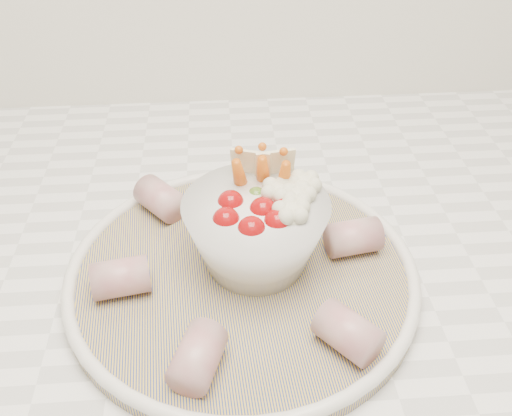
{
  "coord_description": "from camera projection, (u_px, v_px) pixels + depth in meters",
  "views": [
    {
      "loc": [
        -0.19,
        1.0,
        1.31
      ],
      "look_at": [
        -0.16,
        1.39,
        1.0
      ],
      "focal_mm": 40.0,
      "sensor_mm": 36.0,
      "label": 1
    }
  ],
  "objects": [
    {
      "name": "cured_meat_rolls",
      "position": [
        242.0,
        257.0,
        0.52
      ],
      "size": [
        0.27,
        0.28,
        0.03
      ],
      "color": "#A14952",
      "rests_on": "serving_platter"
    },
    {
      "name": "serving_platter",
      "position": [
        242.0,
        273.0,
        0.53
      ],
      "size": [
        0.35,
        0.35,
        0.02
      ],
      "color": "navy",
      "rests_on": "kitchen_counter"
    },
    {
      "name": "veggie_bowl",
      "position": [
        258.0,
        229.0,
        0.52
      ],
      "size": [
        0.13,
        0.13,
        0.1
      ],
      "color": "white",
      "rests_on": "serving_platter"
    }
  ]
}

